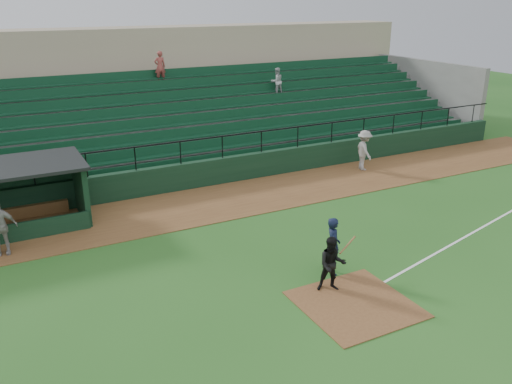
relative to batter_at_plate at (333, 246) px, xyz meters
name	(u,v)px	position (x,y,z in m)	size (l,w,h in m)	color
ground	(334,288)	(-0.48, -0.82, -0.92)	(90.00, 90.00, 0.00)	#255A1D
warning_track	(223,201)	(-0.48, 7.18, -0.91)	(40.00, 4.00, 0.03)	brown
home_plate_dirt	(355,304)	(-0.48, -1.82, -0.91)	(3.00, 3.00, 0.03)	brown
foul_line	(489,223)	(7.52, 0.38, -0.92)	(18.00, 0.09, 0.01)	white
stadium_structure	(158,111)	(-0.48, 15.64, 1.38)	(38.00, 13.08, 6.40)	black
batter_at_plate	(333,246)	(0.00, 0.00, 0.00)	(1.11, 0.78, 1.85)	black
umpire	(332,264)	(-0.63, -0.85, -0.09)	(0.82, 0.64, 1.68)	black
runner	(364,150)	(7.47, 7.93, 0.09)	(1.28, 0.73, 1.97)	gray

